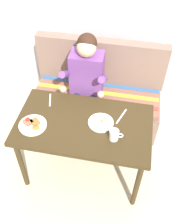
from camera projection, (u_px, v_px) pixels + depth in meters
ground_plane at (84, 168)px, 2.92m from camera, size 8.00×8.00×0.00m
table at (84, 129)px, 2.45m from camera, size 1.20×0.70×0.73m
couch at (97, 98)px, 3.19m from camera, size 1.44×0.56×1.00m
person at (86, 79)px, 2.79m from camera, size 0.45×0.61×1.21m
plate_breakfast at (32, 124)px, 2.36m from camera, size 0.24×0.24×0.05m
plate_eggs at (101, 123)px, 2.38m from camera, size 0.23×0.23×0.04m
coffee_mug at (114, 135)px, 2.23m from camera, size 0.12×0.08×0.10m
fork at (50, 100)px, 2.59m from camera, size 0.06×0.17×0.00m
knife at (121, 116)px, 2.44m from camera, size 0.08×0.19×0.00m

